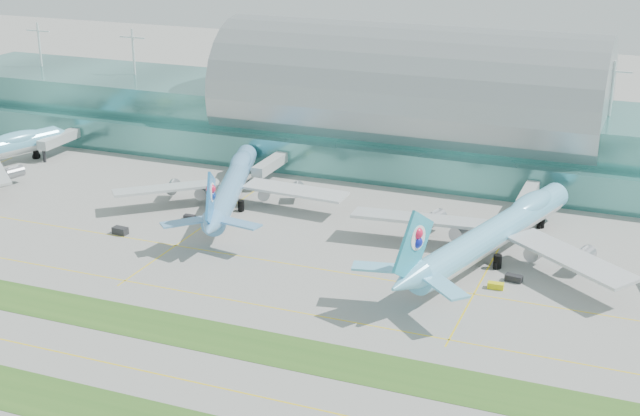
% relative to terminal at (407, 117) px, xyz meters
% --- Properties ---
extents(ground, '(700.00, 700.00, 0.00)m').
position_rel_terminal_xyz_m(ground, '(-0.01, -128.79, -14.23)').
color(ground, gray).
rests_on(ground, ground).
extents(terminal, '(340.00, 69.10, 36.00)m').
position_rel_terminal_xyz_m(terminal, '(0.00, 0.00, 0.00)').
color(terminal, '#3D7A75').
rests_on(terminal, ground).
extents(grass_strip_far, '(420.00, 12.00, 0.08)m').
position_rel_terminal_xyz_m(grass_strip_far, '(-0.01, -126.79, -14.19)').
color(grass_strip_far, '#2D591E').
rests_on(grass_strip_far, ground).
extents(taxiline_b, '(420.00, 0.35, 0.01)m').
position_rel_terminal_xyz_m(taxiline_b, '(-0.01, -142.79, -14.22)').
color(taxiline_b, yellow).
rests_on(taxiline_b, ground).
extents(taxiline_c, '(420.00, 0.35, 0.01)m').
position_rel_terminal_xyz_m(taxiline_c, '(-0.01, -110.79, -14.22)').
color(taxiline_c, yellow).
rests_on(taxiline_c, ground).
extents(taxiline_d, '(420.00, 0.35, 0.01)m').
position_rel_terminal_xyz_m(taxiline_d, '(-0.01, -88.79, -14.22)').
color(taxiline_d, yellow).
rests_on(taxiline_d, ground).
extents(airliner_b, '(61.14, 71.02, 20.12)m').
position_rel_terminal_xyz_m(airliner_b, '(-32.12, -57.89, -8.02)').
color(airliner_b, '#5B97C9').
rests_on(airliner_b, ground).
extents(airliner_c, '(69.55, 80.55, 22.63)m').
position_rel_terminal_xyz_m(airliner_c, '(41.79, -67.74, -7.25)').
color(airliner_c, '#6BC4ED').
rests_on(airliner_c, ground).
extents(gse_c, '(3.97, 2.43, 1.81)m').
position_rel_terminal_xyz_m(gse_c, '(-48.79, -87.35, -13.32)').
color(gse_c, black).
rests_on(gse_c, ground).
extents(gse_d, '(3.00, 1.55, 1.20)m').
position_rel_terminal_xyz_m(gse_d, '(-37.86, -71.64, -13.63)').
color(gse_d, black).
rests_on(gse_d, ground).
extents(gse_e, '(3.52, 1.80, 1.36)m').
position_rel_terminal_xyz_m(gse_e, '(45.45, -84.31, -13.55)').
color(gse_e, '#D3C90C').
rests_on(gse_e, ground).
extents(gse_f, '(3.92, 2.29, 1.52)m').
position_rel_terminal_xyz_m(gse_f, '(48.41, -79.07, -13.47)').
color(gse_f, black).
rests_on(gse_f, ground).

